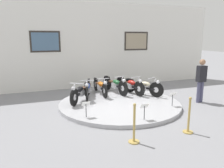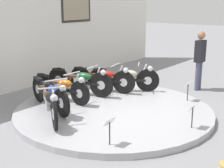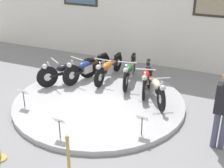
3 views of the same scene
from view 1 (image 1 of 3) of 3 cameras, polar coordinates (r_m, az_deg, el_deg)
name	(u,v)px [view 1 (image 1 of 3)]	position (r m, az deg, el deg)	size (l,w,h in m)	color
ground_plane	(120,105)	(8.54, 1.97, -5.56)	(60.00, 60.00, 0.00)	gray
display_platform	(120,104)	(8.52, 1.98, -5.14)	(4.64, 4.64, 0.13)	#ADADB2
back_wall	(94,46)	(11.52, -4.82, 9.99)	(14.00, 0.22, 4.35)	white
motorcycle_black	(81,91)	(8.60, -8.16, -1.95)	(1.19, 1.67, 0.80)	black
motorcycle_blue	(88,88)	(9.13, -6.31, -1.07)	(0.72, 1.92, 0.80)	black
motorcycle_orange	(100,86)	(9.55, -3.08, -0.53)	(0.54, 1.96, 0.78)	black
motorcycle_green	(115,84)	(9.77, 0.80, -0.06)	(0.57, 2.00, 0.81)	black
motorcycle_red	(130,85)	(9.77, 4.73, -0.18)	(0.62, 1.95, 0.80)	black
motorcycle_cream	(143,86)	(9.54, 8.15, -0.57)	(1.07, 1.74, 0.80)	black
info_placard_front_left	(86,106)	(6.87, -6.82, -5.68)	(0.26, 0.11, 0.51)	#333338
info_placard_front_centre	(144,108)	(6.69, 8.48, -6.22)	(0.26, 0.11, 0.51)	#333338
info_placard_front_right	(173,96)	(8.20, 15.56, -3.12)	(0.26, 0.11, 0.51)	#333338
visitor_standing	(201,78)	(9.38, 22.26, 1.45)	(0.36, 0.23, 1.76)	#4C4C6B
stanchion_post_left_of_entry	(134,129)	(5.56, 5.79, -11.73)	(0.28, 0.28, 1.02)	tan
stanchion_post_right_of_entry	(189,121)	(6.43, 19.39, -9.04)	(0.28, 0.28, 1.02)	tan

